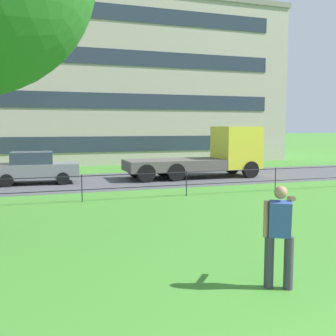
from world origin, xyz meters
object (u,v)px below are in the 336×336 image
at_px(flatbed_truck_far_right, 212,155).
at_px(apartment_building_background, 115,86).
at_px(person_thrower, 279,233).
at_px(car_grey_right, 35,168).

relative_size(flatbed_truck_far_right, apartment_building_background, 0.28).
xyz_separation_m(person_thrower, car_grey_right, (-3.83, 14.66, -0.17)).
relative_size(person_thrower, apartment_building_background, 0.07).
bearing_deg(apartment_building_background, car_grey_right, -114.62).
relative_size(car_grey_right, flatbed_truck_far_right, 0.56).
height_order(flatbed_truck_far_right, apartment_building_background, apartment_building_background).
bearing_deg(flatbed_truck_far_right, car_grey_right, 178.50).
bearing_deg(flatbed_truck_far_right, person_thrower, -110.44).
height_order(car_grey_right, flatbed_truck_far_right, flatbed_truck_far_right).
distance_m(car_grey_right, flatbed_truck_far_right, 9.21).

